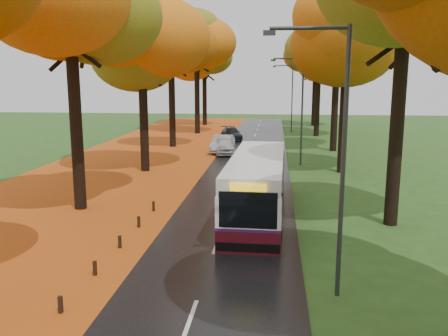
% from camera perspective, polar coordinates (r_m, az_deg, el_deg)
% --- Properties ---
extents(road, '(6.50, 90.00, 0.04)m').
position_cam_1_polar(road, '(31.56, 2.00, -1.09)').
color(road, black).
rests_on(road, ground).
extents(centre_line, '(0.12, 90.00, 0.01)m').
position_cam_1_polar(centre_line, '(31.55, 2.00, -1.05)').
color(centre_line, silver).
rests_on(centre_line, road).
extents(leaf_verge, '(12.00, 90.00, 0.02)m').
position_cam_1_polar(leaf_verge, '(33.42, -13.59, -0.74)').
color(leaf_verge, '#8F3D0D').
rests_on(leaf_verge, ground).
extents(leaf_drift, '(0.90, 90.00, 0.01)m').
position_cam_1_polar(leaf_drift, '(31.91, -3.47, -0.93)').
color(leaf_drift, '#D05315').
rests_on(leaf_drift, road).
extents(trees_left, '(9.20, 74.00, 13.88)m').
position_cam_1_polar(trees_left, '(34.30, -10.15, 15.69)').
color(trees_left, black).
rests_on(trees_left, ground).
extents(trees_right, '(9.30, 74.20, 13.96)m').
position_cam_1_polar(trees_right, '(33.24, 15.34, 15.91)').
color(trees_right, black).
rests_on(trees_right, ground).
extents(bollard_row, '(0.11, 23.51, 0.52)m').
position_cam_1_polar(bollard_row, '(13.59, -21.49, -17.56)').
color(bollard_row, black).
rests_on(bollard_row, ground).
extents(streetlamp_near, '(2.45, 0.18, 8.00)m').
position_cam_1_polar(streetlamp_near, '(14.03, 13.24, 3.02)').
color(streetlamp_near, '#333538').
rests_on(streetlamp_near, ground).
extents(streetlamp_mid, '(2.45, 0.18, 8.00)m').
position_cam_1_polar(streetlamp_mid, '(35.89, 8.99, 7.79)').
color(streetlamp_mid, '#333538').
rests_on(streetlamp_mid, ground).
extents(streetlamp_far, '(2.45, 0.18, 8.00)m').
position_cam_1_polar(streetlamp_far, '(57.85, 7.95, 8.94)').
color(streetlamp_far, '#333538').
rests_on(streetlamp_far, ground).
extents(bus, '(2.75, 10.87, 2.85)m').
position_cam_1_polar(bus, '(22.69, 4.01, -1.96)').
color(bus, '#4C0B17').
rests_on(bus, road).
extents(car_white, '(2.52, 4.38, 1.40)m').
position_cam_1_polar(car_white, '(40.84, -0.02, 2.68)').
color(car_white, silver).
rests_on(car_white, road).
extents(car_silver, '(1.84, 4.55, 1.47)m').
position_cam_1_polar(car_silver, '(41.84, -0.18, 2.93)').
color(car_silver, '#9B9DA3').
rests_on(car_silver, road).
extents(car_dark, '(2.86, 4.67, 1.27)m').
position_cam_1_polar(car_dark, '(50.39, 0.91, 4.17)').
color(car_dark, black).
rests_on(car_dark, road).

